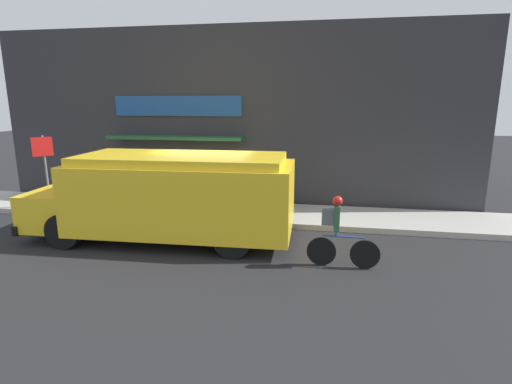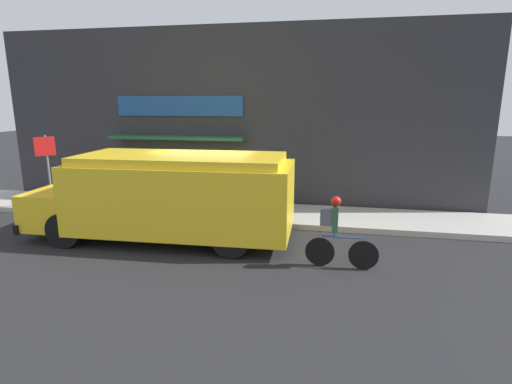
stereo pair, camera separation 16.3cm
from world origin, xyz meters
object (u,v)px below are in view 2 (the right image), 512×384
at_px(cyclist, 337,233).
at_px(stop_sign_post, 47,159).
at_px(trash_bin, 268,195).
at_px(school_bus, 170,195).

height_order(cyclist, stop_sign_post, stop_sign_post).
bearing_deg(cyclist, trash_bin, 120.61).
xyz_separation_m(stop_sign_post, trash_bin, (6.99, 1.12, -1.11)).
xyz_separation_m(cyclist, trash_bin, (-2.16, 3.90, -0.15)).
height_order(cyclist, trash_bin, cyclist).
distance_m(cyclist, stop_sign_post, 9.61).
bearing_deg(cyclist, school_bus, 167.85).
relative_size(cyclist, trash_bin, 1.73).
bearing_deg(stop_sign_post, school_bus, -19.53).
height_order(stop_sign_post, trash_bin, stop_sign_post).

